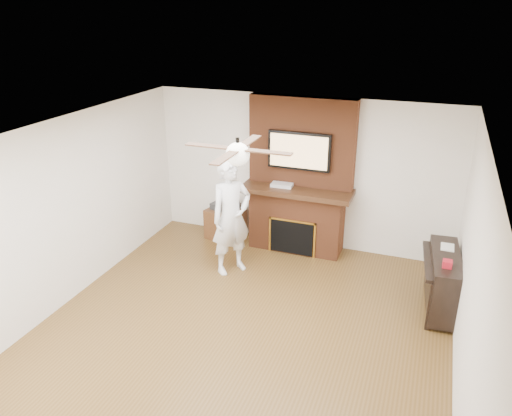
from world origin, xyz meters
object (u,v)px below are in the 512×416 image
(side_table, at_px, (226,221))
(piano, at_px, (442,280))
(fireplace, at_px, (298,191))
(person, at_px, (231,217))

(side_table, bearing_deg, piano, -2.21)
(fireplace, height_order, piano, fireplace)
(piano, bearing_deg, side_table, 159.28)
(person, height_order, piano, person)
(fireplace, xyz_separation_m, piano, (2.31, -1.09, -0.57))
(person, distance_m, side_table, 1.33)
(person, distance_m, piano, 3.05)
(person, relative_size, side_table, 2.68)
(fireplace, distance_m, piano, 2.61)
(fireplace, relative_size, piano, 2.01)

